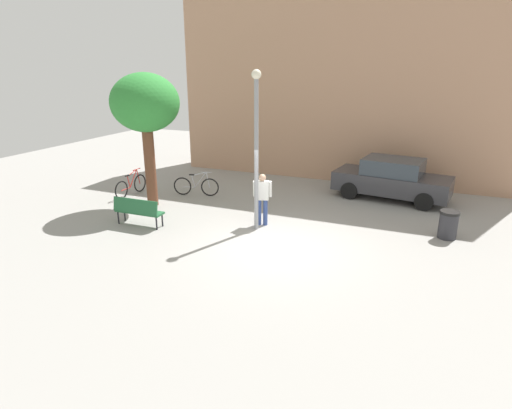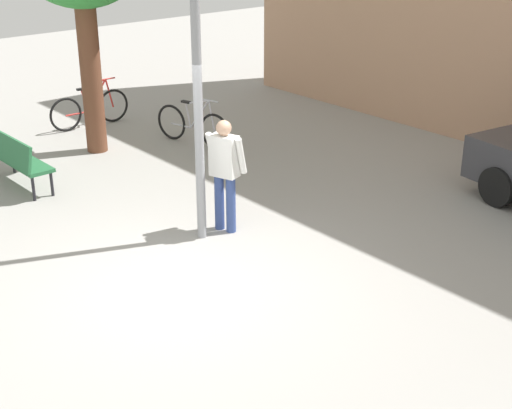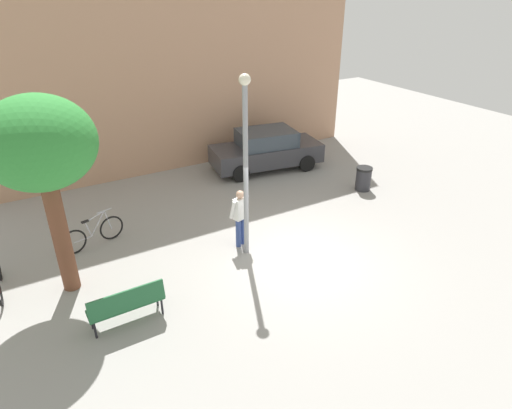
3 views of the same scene
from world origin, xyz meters
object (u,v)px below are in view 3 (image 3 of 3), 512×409
person_by_lamppost (240,214)px  bicycle_silver (93,234)px  trash_bin (363,179)px  park_bench (127,303)px  plaza_tree (40,147)px  lamppost (246,156)px  parked_car_charcoal (266,150)px

person_by_lamppost → bicycle_silver: size_ratio=0.95×
bicycle_silver → trash_bin: size_ratio=2.12×
bicycle_silver → trash_bin: bicycle_silver is taller
person_by_lamppost → park_bench: bearing=-156.0°
person_by_lamppost → plaza_tree: 5.15m
lamppost → person_by_lamppost: lamppost is taller
person_by_lamppost → parked_car_charcoal: (3.50, 4.44, -0.19)m
bicycle_silver → trash_bin: (9.00, -0.92, 0.04)m
park_bench → bicycle_silver: (0.04, 3.58, -0.16)m
person_by_lamppost → bicycle_silver: (-3.55, 1.98, -0.58)m
plaza_tree → trash_bin: bearing=4.1°
park_bench → parked_car_charcoal: size_ratio=0.37×
trash_bin → plaza_tree: bearing=-175.9°
plaza_tree → person_by_lamppost: bearing=-4.6°
plaza_tree → bicycle_silver: bearing=61.5°
bicycle_silver → park_bench: bearing=-90.6°
bicycle_silver → person_by_lamppost: bearing=-29.2°
person_by_lamppost → park_bench: person_by_lamppost is taller
bicycle_silver → lamppost: bearing=-34.2°
bicycle_silver → parked_car_charcoal: (7.05, 2.45, 0.39)m
parked_car_charcoal → trash_bin: parked_car_charcoal is taller
parked_car_charcoal → bicycle_silver: bearing=-160.8°
lamppost → park_bench: (-3.55, -1.19, -2.24)m
park_bench → parked_car_charcoal: bearing=40.4°
lamppost → parked_car_charcoal: 6.33m
person_by_lamppost → parked_car_charcoal: 5.66m
person_by_lamppost → parked_car_charcoal: person_by_lamppost is taller
trash_bin → lamppost: bearing=-165.0°
person_by_lamppost → parked_car_charcoal: size_ratio=0.38×
lamppost → person_by_lamppost: size_ratio=2.85×
parked_car_charcoal → trash_bin: size_ratio=5.28×
lamppost → bicycle_silver: bearing=145.8°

